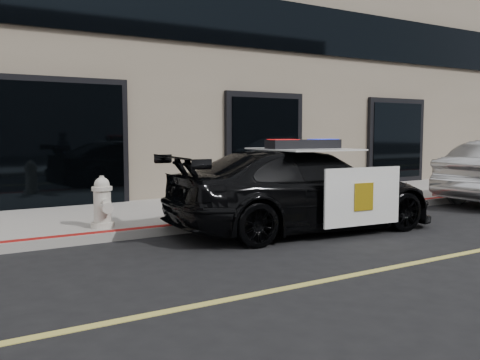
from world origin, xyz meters
TOP-DOWN VIEW (x-y plane):
  - ground at (0.00, 0.00)m, footprint 120.00×120.00m
  - sidewalk_n at (0.00, 5.25)m, footprint 60.00×3.50m
  - police_car at (2.31, 2.62)m, footprint 2.85×5.24m
  - fire_hydrant at (-0.82, 3.96)m, footprint 0.39×0.54m

SIDE VIEW (x-z plane):
  - ground at x=0.00m, z-range 0.00..0.00m
  - sidewalk_n at x=0.00m, z-range 0.00..0.15m
  - fire_hydrant at x=-0.82m, z-range 0.12..0.98m
  - police_car at x=2.31m, z-range -0.08..1.52m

